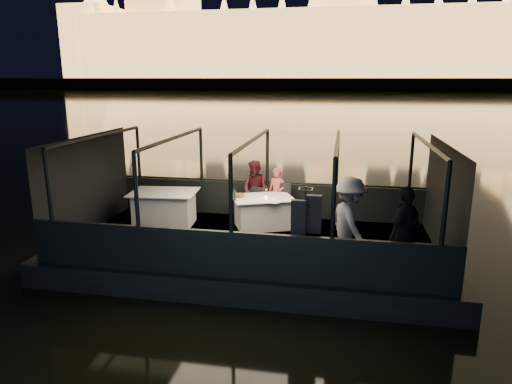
% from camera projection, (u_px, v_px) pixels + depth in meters
% --- Properties ---
extents(river_water, '(500.00, 500.00, 0.00)m').
position_uv_depth(river_water, '(333.00, 100.00, 86.74)').
color(river_water, black).
rests_on(river_water, ground).
extents(boat_hull, '(8.60, 4.40, 1.00)m').
position_uv_depth(boat_hull, '(253.00, 261.00, 10.49)').
color(boat_hull, black).
rests_on(boat_hull, river_water).
extents(boat_deck, '(8.00, 4.00, 0.04)m').
position_uv_depth(boat_deck, '(253.00, 242.00, 10.37)').
color(boat_deck, black).
rests_on(boat_deck, boat_hull).
extents(gunwale_port, '(8.00, 0.08, 0.90)m').
position_uv_depth(gunwale_port, '(267.00, 199.00, 12.16)').
color(gunwale_port, black).
rests_on(gunwale_port, boat_deck).
extents(gunwale_starboard, '(8.00, 0.08, 0.90)m').
position_uv_depth(gunwale_starboard, '(232.00, 255.00, 8.35)').
color(gunwale_starboard, black).
rests_on(gunwale_starboard, boat_deck).
extents(cabin_glass_port, '(8.00, 0.02, 1.40)m').
position_uv_depth(cabin_glass_port, '(267.00, 157.00, 11.88)').
color(cabin_glass_port, '#99B2B2').
rests_on(cabin_glass_port, gunwale_port).
extents(cabin_glass_starboard, '(8.00, 0.02, 1.40)m').
position_uv_depth(cabin_glass_starboard, '(231.00, 194.00, 8.07)').
color(cabin_glass_starboard, '#99B2B2').
rests_on(cabin_glass_starboard, gunwale_starboard).
extents(cabin_roof_glass, '(8.00, 4.00, 0.02)m').
position_uv_depth(cabin_roof_glass, '(253.00, 140.00, 9.81)').
color(cabin_roof_glass, '#99B2B2').
rests_on(cabin_roof_glass, boat_deck).
extents(end_wall_fore, '(0.02, 4.00, 2.30)m').
position_uv_depth(end_wall_fore, '(87.00, 184.00, 10.81)').
color(end_wall_fore, black).
rests_on(end_wall_fore, boat_deck).
extents(end_wall_aft, '(0.02, 4.00, 2.30)m').
position_uv_depth(end_wall_aft, '(443.00, 201.00, 9.37)').
color(end_wall_aft, black).
rests_on(end_wall_aft, boat_deck).
extents(canopy_ribs, '(8.00, 4.00, 2.30)m').
position_uv_depth(canopy_ribs, '(253.00, 192.00, 10.09)').
color(canopy_ribs, black).
rests_on(canopy_ribs, boat_deck).
extents(embankment, '(400.00, 140.00, 6.00)m').
position_uv_depth(embankment, '(340.00, 85.00, 210.40)').
color(embankment, '#423D33').
rests_on(embankment, ground).
extents(parliament_building, '(220.00, 32.00, 60.00)m').
position_uv_depth(parliament_building, '(343.00, 9.00, 170.22)').
color(parliament_building, '#F2D18C').
rests_on(parliament_building, embankment).
extents(dining_table_central, '(1.75, 1.54, 0.77)m').
position_uv_depth(dining_table_central, '(262.00, 212.00, 11.24)').
color(dining_table_central, silver).
rests_on(dining_table_central, boat_deck).
extents(dining_table_aft, '(1.73, 1.33, 0.86)m').
position_uv_depth(dining_table_aft, '(165.00, 210.00, 11.43)').
color(dining_table_aft, silver).
rests_on(dining_table_aft, boat_deck).
extents(chair_port_left, '(0.47, 0.47, 0.85)m').
position_uv_depth(chair_port_left, '(257.00, 204.00, 11.69)').
color(chair_port_left, black).
rests_on(chair_port_left, boat_deck).
extents(chair_port_right, '(0.59, 0.59, 0.99)m').
position_uv_depth(chair_port_right, '(282.00, 206.00, 11.57)').
color(chair_port_right, black).
rests_on(chair_port_right, boat_deck).
extents(coat_stand, '(0.52, 0.44, 1.72)m').
position_uv_depth(coat_stand, '(305.00, 230.00, 8.35)').
color(coat_stand, black).
rests_on(coat_stand, boat_deck).
extents(person_woman_coral, '(0.57, 0.46, 1.37)m').
position_uv_depth(person_woman_coral, '(277.00, 191.00, 11.79)').
color(person_woman_coral, '#D24C4F').
rests_on(person_woman_coral, boat_deck).
extents(person_man_maroon, '(0.89, 0.78, 1.54)m').
position_uv_depth(person_man_maroon, '(256.00, 190.00, 11.89)').
color(person_man_maroon, '#3F1119').
rests_on(person_man_maroon, boat_deck).
extents(passenger_stripe, '(1.08, 1.34, 1.82)m').
position_uv_depth(passenger_stripe, '(349.00, 226.00, 8.71)').
color(passenger_stripe, white).
rests_on(passenger_stripe, boat_deck).
extents(passenger_dark, '(0.92, 1.09, 1.73)m').
position_uv_depth(passenger_dark, '(404.00, 233.00, 8.33)').
color(passenger_dark, black).
rests_on(passenger_dark, boat_deck).
extents(wine_bottle, '(0.07, 0.07, 0.30)m').
position_uv_depth(wine_bottle, '(235.00, 194.00, 10.82)').
color(wine_bottle, '#163D20').
rests_on(wine_bottle, dining_table_central).
extents(bread_basket, '(0.28, 0.28, 0.09)m').
position_uv_depth(bread_basket, '(240.00, 196.00, 11.14)').
color(bread_basket, brown).
rests_on(bread_basket, dining_table_central).
extents(amber_candle, '(0.07, 0.07, 0.08)m').
position_uv_depth(amber_candle, '(266.00, 198.00, 10.93)').
color(amber_candle, orange).
rests_on(amber_candle, dining_table_central).
extents(plate_near, '(0.30, 0.30, 0.02)m').
position_uv_depth(plate_near, '(275.00, 202.00, 10.68)').
color(plate_near, silver).
rests_on(plate_near, dining_table_central).
extents(plate_far, '(0.30, 0.30, 0.01)m').
position_uv_depth(plate_far, '(243.00, 197.00, 11.18)').
color(plate_far, white).
rests_on(plate_far, dining_table_central).
extents(wine_glass_white, '(0.08, 0.08, 0.18)m').
position_uv_depth(wine_glass_white, '(236.00, 196.00, 10.86)').
color(wine_glass_white, silver).
rests_on(wine_glass_white, dining_table_central).
extents(wine_glass_red, '(0.08, 0.08, 0.21)m').
position_uv_depth(wine_glass_red, '(266.00, 194.00, 11.11)').
color(wine_glass_red, silver).
rests_on(wine_glass_red, dining_table_central).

